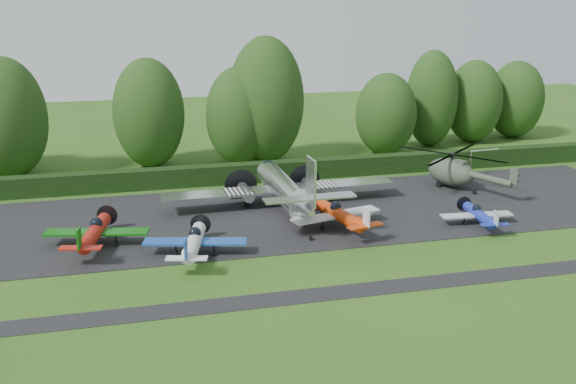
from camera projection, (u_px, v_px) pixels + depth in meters
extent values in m
plane|color=#295618|center=(318.00, 257.00, 47.85)|extent=(160.00, 160.00, 0.00)
cube|color=black|center=(287.00, 214.00, 57.13)|extent=(70.00, 18.00, 0.01)
cube|color=black|center=(343.00, 292.00, 42.28)|extent=(70.00, 2.00, 0.00)
cube|color=black|center=(262.00, 181.00, 67.35)|extent=(90.00, 1.60, 2.00)
cylinder|color=silver|center=(283.00, 189.00, 58.19)|extent=(2.28, 11.88, 2.28)
cone|color=silver|center=(268.00, 170.00, 64.37)|extent=(2.28, 1.48, 2.28)
cone|color=silver|center=(304.00, 208.00, 51.42)|extent=(2.28, 2.97, 2.28)
sphere|color=black|center=(270.00, 168.00, 63.34)|extent=(1.48, 1.48, 1.48)
cube|color=silver|center=(281.00, 189.00, 59.20)|extent=(21.78, 2.38, 0.22)
cube|color=white|center=(239.00, 191.00, 58.28)|extent=(2.57, 2.47, 0.05)
cube|color=white|center=(322.00, 185.00, 60.05)|extent=(2.57, 2.47, 0.05)
cylinder|color=silver|center=(246.00, 192.00, 59.11)|extent=(1.09, 3.17, 1.09)
cylinder|color=silver|center=(312.00, 187.00, 60.53)|extent=(1.09, 3.17, 1.09)
cylinder|color=black|center=(242.00, 185.00, 61.18)|extent=(3.17, 0.03, 3.17)
cylinder|color=black|center=(306.00, 181.00, 62.60)|extent=(3.17, 0.03, 3.17)
cube|color=silver|center=(306.00, 198.00, 50.37)|extent=(7.42, 1.39, 0.14)
cube|color=silver|center=(307.00, 182.00, 49.68)|extent=(0.18, 2.18, 3.76)
cylinder|color=black|center=(247.00, 204.00, 59.07)|extent=(0.25, 0.89, 0.89)
cylinder|color=black|center=(313.00, 199.00, 60.49)|extent=(0.25, 0.89, 0.89)
cylinder|color=black|center=(307.00, 239.00, 50.97)|extent=(0.18, 0.44, 0.44)
cylinder|color=#A4180F|center=(95.00, 233.00, 49.26)|extent=(1.10, 6.29, 1.10)
sphere|color=black|center=(94.00, 223.00, 49.75)|extent=(0.96, 0.96, 0.96)
cube|color=#0E5C0D|center=(95.00, 232.00, 49.85)|extent=(8.01, 1.49, 0.16)
cube|color=#A4180F|center=(92.00, 247.00, 45.67)|extent=(2.97, 0.80, 0.11)
cube|color=#0E5C0D|center=(91.00, 238.00, 45.35)|extent=(0.11, 0.92, 1.49)
cylinder|color=black|center=(97.00, 216.00, 53.03)|extent=(1.72, 0.02, 1.72)
cylinder|color=black|center=(76.00, 245.00, 49.56)|extent=(0.16, 0.50, 0.50)
cylinder|color=black|center=(116.00, 242.00, 50.23)|extent=(0.16, 0.50, 0.50)
cylinder|color=black|center=(97.00, 232.00, 52.34)|extent=(0.14, 0.46, 0.46)
cylinder|color=silver|center=(194.00, 242.00, 47.49)|extent=(1.06, 6.05, 1.06)
sphere|color=black|center=(193.00, 233.00, 47.96)|extent=(0.92, 0.92, 0.92)
cube|color=#1A479F|center=(193.00, 242.00, 48.05)|extent=(7.71, 1.43, 0.15)
cube|color=silver|center=(199.00, 258.00, 44.03)|extent=(2.86, 0.77, 0.11)
cube|color=#1A479F|center=(199.00, 249.00, 43.72)|extent=(0.11, 0.88, 1.43)
cylinder|color=black|center=(189.00, 225.00, 51.12)|extent=(1.65, 0.02, 1.65)
cylinder|color=black|center=(175.00, 255.00, 47.78)|extent=(0.15, 0.48, 0.48)
cylinder|color=black|center=(213.00, 252.00, 48.42)|extent=(0.15, 0.48, 0.48)
cylinder|color=black|center=(191.00, 241.00, 50.45)|extent=(0.13, 0.44, 0.44)
cylinder|color=red|center=(340.00, 215.00, 53.19)|extent=(1.09, 6.25, 1.09)
sphere|color=black|center=(337.00, 207.00, 53.67)|extent=(0.95, 0.95, 0.95)
cube|color=silver|center=(338.00, 215.00, 53.77)|extent=(7.95, 1.48, 0.16)
cube|color=red|center=(355.00, 227.00, 49.62)|extent=(2.95, 0.80, 0.11)
cube|color=silver|center=(356.00, 219.00, 49.30)|extent=(0.11, 0.91, 1.48)
cylinder|color=black|center=(326.00, 201.00, 56.93)|extent=(1.70, 0.02, 1.70)
cylinder|color=black|center=(321.00, 227.00, 53.48)|extent=(0.16, 0.50, 0.50)
cylinder|color=black|center=(355.00, 224.00, 54.14)|extent=(0.16, 0.50, 0.50)
cylinder|color=black|center=(329.00, 216.00, 56.25)|extent=(0.14, 0.45, 0.45)
cylinder|color=#1B2BA5|center=(479.00, 215.00, 54.02)|extent=(0.85, 4.86, 0.85)
sphere|color=black|center=(476.00, 209.00, 54.39)|extent=(0.74, 0.74, 0.74)
cube|color=#B1B2B8|center=(476.00, 215.00, 54.47)|extent=(6.18, 1.15, 0.12)
cube|color=#1B2BA5|center=(498.00, 224.00, 51.25)|extent=(2.30, 0.62, 0.09)
cube|color=#B1B2B8|center=(499.00, 218.00, 51.00)|extent=(0.09, 0.71, 1.15)
cylinder|color=black|center=(461.00, 204.00, 56.93)|extent=(1.32, 0.02, 1.32)
cylinder|color=black|center=(464.00, 224.00, 54.25)|extent=(0.12, 0.39, 0.39)
cylinder|color=black|center=(489.00, 222.00, 54.76)|extent=(0.12, 0.39, 0.39)
cylinder|color=black|center=(465.00, 216.00, 56.40)|extent=(0.11, 0.35, 0.35)
ellipsoid|color=#343F31|center=(451.00, 172.00, 64.50)|extent=(2.88, 5.28, 2.76)
cylinder|color=#343F31|center=(472.00, 180.00, 60.57)|extent=(0.65, 5.54, 0.65)
cube|color=#343F31|center=(488.00, 180.00, 57.66)|extent=(0.11, 0.83, 1.48)
cylinder|color=black|center=(452.00, 159.00, 64.09)|extent=(0.28, 0.28, 0.74)
cylinder|color=black|center=(452.00, 155.00, 63.97)|extent=(0.65, 0.65, 0.23)
cylinder|color=black|center=(452.00, 155.00, 63.97)|extent=(11.07, 11.07, 0.06)
cube|color=#343F31|center=(455.00, 164.00, 63.50)|extent=(0.83, 1.85, 0.65)
ellipsoid|color=black|center=(444.00, 167.00, 65.85)|extent=(1.75, 1.75, 1.58)
cylinder|color=black|center=(438.00, 184.00, 65.39)|extent=(0.17, 0.52, 0.52)
cylinder|color=black|center=(455.00, 182.00, 65.81)|extent=(0.17, 0.52, 0.52)
cylinder|color=black|center=(464.00, 194.00, 62.19)|extent=(0.15, 0.44, 0.44)
cylinder|color=#3F3326|center=(470.00, 163.00, 71.94)|extent=(0.14, 0.14, 1.38)
cylinder|color=#3F3326|center=(497.00, 161.00, 72.71)|extent=(0.14, 0.14, 1.38)
cube|color=silver|center=(484.00, 155.00, 72.08)|extent=(3.68, 0.09, 1.15)
cylinder|color=black|center=(266.00, 142.00, 74.27)|extent=(0.70, 0.70, 4.72)
ellipsoid|color=#1E3E13|center=(266.00, 100.00, 72.83)|extent=(8.67, 8.67, 14.43)
cylinder|color=black|center=(513.00, 125.00, 87.28)|extent=(0.70, 0.70, 3.38)
ellipsoid|color=#1E3E13|center=(515.00, 100.00, 86.24)|extent=(7.45, 7.45, 10.34)
cylinder|color=black|center=(385.00, 141.00, 78.06)|extent=(0.70, 0.70, 3.24)
ellipsoid|color=#1E3E13|center=(386.00, 114.00, 77.07)|extent=(7.34, 7.34, 9.90)
cylinder|color=black|center=(472.00, 129.00, 84.69)|extent=(0.70, 0.70, 3.51)
ellipsoid|color=#1E3E13|center=(474.00, 101.00, 83.62)|extent=(7.31, 7.31, 10.71)
cylinder|color=black|center=(239.00, 148.00, 73.65)|extent=(0.70, 0.70, 3.65)
ellipsoid|color=#1E3E13|center=(239.00, 116.00, 72.53)|extent=(7.45, 7.45, 11.15)
cylinder|color=black|center=(151.00, 149.00, 72.31)|extent=(0.70, 0.70, 4.00)
ellipsoid|color=#1E3E13|center=(149.00, 113.00, 71.09)|extent=(7.88, 7.88, 12.23)
cylinder|color=black|center=(430.00, 131.00, 82.22)|extent=(0.70, 0.70, 3.99)
ellipsoid|color=#1E3E13|center=(432.00, 99.00, 81.01)|extent=(6.52, 6.52, 12.20)
cylinder|color=black|center=(11.00, 158.00, 68.02)|extent=(0.70, 0.70, 4.19)
ellipsoid|color=#1E3E13|center=(6.00, 118.00, 66.74)|extent=(8.37, 8.37, 12.81)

